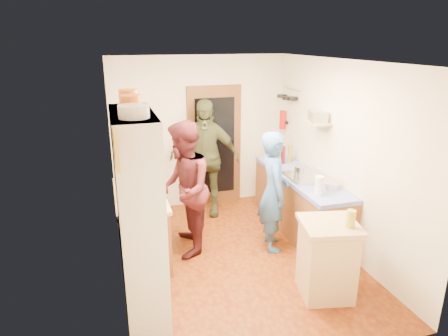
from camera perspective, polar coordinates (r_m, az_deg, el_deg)
name	(u,v)px	position (r m, az deg, el deg)	size (l,w,h in m)	color
floor	(235,257)	(5.61, 1.64, -12.63)	(3.00, 4.00, 0.02)	brown
ceiling	(237,60)	(4.83, 1.93, 15.16)	(3.00, 4.00, 0.02)	silver
wall_back	(200,132)	(6.94, -3.48, 5.09)	(3.00, 0.02, 2.60)	silver
wall_front	(314,239)	(3.37, 12.76, -9.90)	(3.00, 0.02, 2.60)	silver
wall_left	(114,178)	(4.83, -15.49, -1.37)	(0.02, 4.00, 2.60)	silver
wall_right	(341,157)	(5.71, 16.32, 1.53)	(0.02, 4.00, 2.60)	silver
door_frame	(214,146)	(7.02, -1.37, 3.17)	(0.95, 0.06, 2.10)	brown
door_glass	(215,146)	(6.99, -1.30, 3.10)	(0.70, 0.02, 1.70)	black
hutch_body	(139,220)	(4.17, -11.99, -7.24)	(0.40, 1.20, 2.20)	white
hutch_top_shelf	(132,114)	(3.84, -13.04, 7.50)	(0.40, 1.14, 0.04)	white
plate_stack	(134,111)	(3.54, -12.77, 7.89)	(0.27, 0.27, 0.11)	white
orange_pot_a	(131,103)	(3.86, -13.18, 8.99)	(0.19, 0.19, 0.15)	orange
orange_pot_b	(129,98)	(4.15, -13.48, 9.70)	(0.19, 0.19, 0.17)	orange
left_counter_base	(142,226)	(5.59, -11.69, -8.09)	(0.60, 1.40, 0.85)	brown
left_counter_top	(139,195)	(5.41, -11.99, -3.80)	(0.64, 1.44, 0.05)	tan
toaster	(146,198)	(5.00, -11.08, -4.22)	(0.23, 0.16, 0.17)	white
kettle	(136,192)	(5.18, -12.43, -3.38)	(0.18, 0.18, 0.20)	white
orange_bowl	(144,185)	(5.57, -11.40, -2.35)	(0.19, 0.19, 0.09)	orange
chopping_board	(137,180)	(5.89, -12.28, -1.62)	(0.30, 0.22, 0.03)	tan
right_counter_base	(300,205)	(6.26, 10.76, -5.16)	(0.60, 2.20, 0.84)	brown
right_counter_top	(301,177)	(6.10, 11.00, -1.27)	(0.62, 2.22, 0.06)	#1420C1
hob	(306,177)	(5.96, 11.66, -1.25)	(0.55, 0.58, 0.04)	silver
pot_on_hob	(301,170)	(5.98, 10.92, -0.32)	(0.19, 0.19, 0.12)	silver
bottle_a	(277,155)	(6.46, 7.61, 1.85)	(0.08, 0.08, 0.33)	#143F14
bottle_b	(283,155)	(6.57, 8.44, 1.87)	(0.07, 0.07, 0.29)	#591419
bottle_c	(290,154)	(6.64, 9.39, 2.01)	(0.07, 0.07, 0.29)	olive
paper_towel	(319,186)	(5.34, 13.44, -2.46)	(0.12, 0.12, 0.25)	white
mixing_bowl	(329,185)	(5.63, 14.75, -2.35)	(0.25, 0.25, 0.10)	silver
island_base	(327,261)	(4.82, 14.45, -12.73)	(0.55, 0.55, 0.86)	tan
island_top	(330,225)	(4.61, 14.89, -7.86)	(0.62, 0.62, 0.05)	tan
cutting_board	(324,222)	(4.63, 14.11, -7.53)	(0.35, 0.28, 0.02)	white
oil_jar	(351,219)	(4.52, 17.68, -6.93)	(0.10, 0.10, 0.20)	#AD9E2D
pan_rail	(291,89)	(6.84, 9.59, 11.07)	(0.02, 0.02, 0.65)	silver
pan_hang_a	(292,98)	(6.68, 9.72, 9.77)	(0.18, 0.18, 0.05)	black
pan_hang_b	(287,98)	(6.86, 8.97, 9.85)	(0.16, 0.16, 0.05)	black
pan_hang_c	(282,96)	(7.04, 8.28, 10.17)	(0.17, 0.17, 0.05)	black
wall_shelf	(317,123)	(5.92, 13.18, 6.35)	(0.26, 0.42, 0.03)	tan
radio	(318,116)	(5.90, 13.24, 7.20)	(0.22, 0.30, 0.15)	silver
ext_bracket	(286,122)	(7.10, 8.79, 6.45)	(0.06, 0.10, 0.04)	black
fire_extinguisher	(283,120)	(7.06, 8.37, 6.82)	(0.11, 0.11, 0.32)	red
picture_frame	(116,150)	(3.13, -15.14, 2.55)	(0.03, 0.25, 0.30)	gold
person_hob	(276,192)	(5.52, 7.45, -3.43)	(0.62, 0.40, 1.69)	#35609E
person_left	(186,188)	(5.41, -5.41, -2.90)	(0.90, 0.70, 1.85)	#45161A
person_back	(205,158)	(6.56, -2.69, 1.41)	(1.14, 0.48, 1.95)	#3D4025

